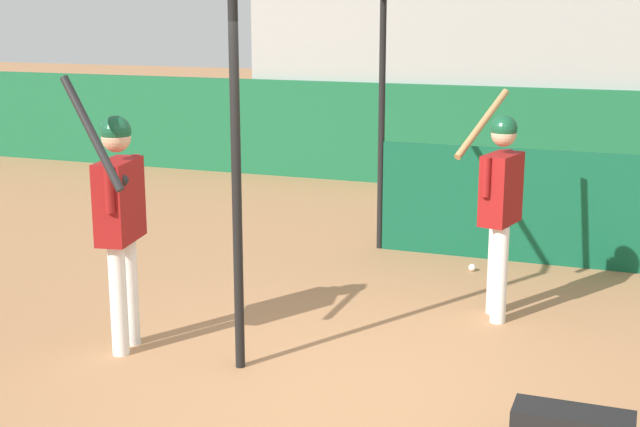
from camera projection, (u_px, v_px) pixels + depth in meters
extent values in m
plane|color=#A8754C|center=(343.00, 392.00, 6.16)|extent=(60.00, 60.00, 0.00)
cube|color=#196038|center=(511.00, 140.00, 12.67)|extent=(24.00, 0.12, 1.49)
cube|color=#9E9E99|center=(530.00, 74.00, 14.00)|extent=(8.15, 3.20, 3.14)
cube|color=#195B33|center=(307.00, 75.00, 14.04)|extent=(0.45, 0.40, 0.10)
cube|color=#195B33|center=(311.00, 60.00, 14.15)|extent=(0.45, 0.06, 0.40)
cube|color=#195B33|center=(340.00, 76.00, 13.85)|extent=(0.45, 0.40, 0.10)
cube|color=#195B33|center=(344.00, 61.00, 13.96)|extent=(0.45, 0.06, 0.40)
cube|color=#195B33|center=(374.00, 77.00, 13.66)|extent=(0.45, 0.40, 0.10)
cube|color=#195B33|center=(378.00, 61.00, 13.78)|extent=(0.45, 0.06, 0.40)
cube|color=#195B33|center=(409.00, 78.00, 13.48)|extent=(0.45, 0.40, 0.10)
cube|color=#195B33|center=(412.00, 62.00, 13.59)|extent=(0.45, 0.06, 0.40)
cube|color=#195B33|center=(444.00, 79.00, 13.29)|extent=(0.45, 0.40, 0.10)
cube|color=#195B33|center=(448.00, 63.00, 13.40)|extent=(0.45, 0.06, 0.40)
cube|color=#195B33|center=(481.00, 80.00, 13.10)|extent=(0.45, 0.40, 0.10)
cube|color=#195B33|center=(484.00, 64.00, 13.21)|extent=(0.45, 0.06, 0.40)
cube|color=#195B33|center=(519.00, 81.00, 12.91)|extent=(0.45, 0.40, 0.10)
cube|color=#195B33|center=(522.00, 64.00, 13.03)|extent=(0.45, 0.06, 0.40)
cube|color=#195B33|center=(558.00, 82.00, 12.73)|extent=(0.45, 0.40, 0.10)
cube|color=#195B33|center=(560.00, 65.00, 12.84)|extent=(0.45, 0.06, 0.40)
cube|color=#195B33|center=(598.00, 83.00, 12.54)|extent=(0.45, 0.40, 0.10)
cube|color=#195B33|center=(600.00, 66.00, 12.65)|extent=(0.45, 0.06, 0.40)
cube|color=#195B33|center=(639.00, 85.00, 12.35)|extent=(0.45, 0.40, 0.10)
cube|color=#195B33|center=(325.00, 47.00, 14.68)|extent=(0.45, 0.40, 0.10)
cube|color=#195B33|center=(329.00, 33.00, 14.79)|extent=(0.45, 0.06, 0.40)
cube|color=#195B33|center=(357.00, 48.00, 14.49)|extent=(0.45, 0.40, 0.10)
cube|color=#195B33|center=(360.00, 33.00, 14.60)|extent=(0.45, 0.06, 0.40)
cube|color=#195B33|center=(389.00, 48.00, 14.30)|extent=(0.45, 0.40, 0.10)
cube|color=#195B33|center=(392.00, 34.00, 14.42)|extent=(0.45, 0.06, 0.40)
cube|color=#195B33|center=(422.00, 49.00, 14.12)|extent=(0.45, 0.40, 0.10)
cube|color=#195B33|center=(425.00, 34.00, 14.23)|extent=(0.45, 0.06, 0.40)
cube|color=#195B33|center=(457.00, 50.00, 13.93)|extent=(0.45, 0.40, 0.10)
cube|color=#195B33|center=(460.00, 34.00, 14.04)|extent=(0.45, 0.06, 0.40)
cube|color=#195B33|center=(492.00, 50.00, 13.74)|extent=(0.45, 0.40, 0.10)
cube|color=#195B33|center=(494.00, 35.00, 13.85)|extent=(0.45, 0.06, 0.40)
cube|color=#195B33|center=(528.00, 51.00, 13.55)|extent=(0.45, 0.40, 0.10)
cube|color=#195B33|center=(530.00, 35.00, 13.67)|extent=(0.45, 0.06, 0.40)
cube|color=#195B33|center=(565.00, 51.00, 13.37)|extent=(0.45, 0.40, 0.10)
cube|color=#195B33|center=(567.00, 35.00, 13.48)|extent=(0.45, 0.06, 0.40)
cube|color=#195B33|center=(603.00, 52.00, 13.18)|extent=(0.45, 0.40, 0.10)
cube|color=#195B33|center=(605.00, 36.00, 13.29)|extent=(0.45, 0.06, 0.40)
cube|color=#195B33|center=(341.00, 22.00, 15.32)|extent=(0.45, 0.40, 0.10)
cube|color=#195B33|center=(344.00, 8.00, 15.43)|extent=(0.45, 0.06, 0.40)
cube|color=#195B33|center=(371.00, 22.00, 15.13)|extent=(0.45, 0.40, 0.10)
cube|color=#195B33|center=(375.00, 8.00, 15.24)|extent=(0.45, 0.06, 0.40)
cube|color=#195B33|center=(403.00, 22.00, 14.94)|extent=(0.45, 0.40, 0.10)
cube|color=#195B33|center=(406.00, 8.00, 15.06)|extent=(0.45, 0.06, 0.40)
cube|color=#195B33|center=(435.00, 22.00, 14.76)|extent=(0.45, 0.40, 0.10)
cube|color=#195B33|center=(438.00, 8.00, 14.87)|extent=(0.45, 0.06, 0.40)
cube|color=#195B33|center=(468.00, 23.00, 14.57)|extent=(0.45, 0.40, 0.10)
cube|color=#195B33|center=(470.00, 8.00, 14.68)|extent=(0.45, 0.06, 0.40)
cube|color=#195B33|center=(501.00, 23.00, 14.38)|extent=(0.45, 0.40, 0.10)
cube|color=#195B33|center=(504.00, 8.00, 14.49)|extent=(0.45, 0.06, 0.40)
cube|color=#195B33|center=(536.00, 23.00, 14.19)|extent=(0.45, 0.40, 0.10)
cube|color=#195B33|center=(538.00, 8.00, 14.30)|extent=(0.45, 0.06, 0.40)
cube|color=#195B33|center=(572.00, 23.00, 14.00)|extent=(0.45, 0.40, 0.10)
cube|color=#195B33|center=(574.00, 8.00, 14.12)|extent=(0.45, 0.06, 0.40)
cube|color=#195B33|center=(608.00, 23.00, 13.82)|extent=(0.45, 0.40, 0.10)
cube|color=#195B33|center=(610.00, 8.00, 13.93)|extent=(0.45, 0.06, 0.40)
cylinder|color=black|center=(237.00, 188.00, 6.28)|extent=(0.07, 0.07, 2.70)
cylinder|color=black|center=(382.00, 126.00, 9.53)|extent=(0.07, 0.07, 2.70)
cube|color=#0F5133|center=(525.00, 206.00, 9.15)|extent=(3.05, 0.03, 1.19)
cylinder|color=white|center=(500.00, 275.00, 7.42)|extent=(0.16, 0.16, 0.83)
cylinder|color=white|center=(495.00, 267.00, 7.65)|extent=(0.16, 0.16, 0.83)
cube|color=maroon|center=(501.00, 189.00, 7.38)|extent=(0.31, 0.48, 0.59)
sphere|color=tan|center=(504.00, 134.00, 7.27)|extent=(0.21, 0.21, 0.21)
sphere|color=#144C2D|center=(504.00, 128.00, 7.26)|extent=(0.22, 0.22, 0.22)
cylinder|color=maroon|center=(486.00, 177.00, 7.18)|extent=(0.08, 0.08, 0.32)
cylinder|color=maroon|center=(508.00, 169.00, 7.56)|extent=(0.08, 0.08, 0.32)
cylinder|color=#AD7F4C|center=(482.00, 124.00, 7.64)|extent=(0.34, 0.71, 0.55)
sphere|color=#AD7F4C|center=(517.00, 157.00, 7.46)|extent=(0.08, 0.08, 0.08)
cylinder|color=white|center=(130.00, 291.00, 6.94)|extent=(0.15, 0.15, 0.87)
cylinder|color=white|center=(119.00, 300.00, 6.72)|extent=(0.15, 0.15, 0.87)
cube|color=maroon|center=(119.00, 201.00, 6.66)|extent=(0.30, 0.52, 0.62)
sphere|color=tan|center=(116.00, 138.00, 6.55)|extent=(0.22, 0.22, 0.22)
sphere|color=#144C2D|center=(116.00, 131.00, 6.54)|extent=(0.23, 0.23, 0.23)
cylinder|color=maroon|center=(137.00, 176.00, 6.87)|extent=(0.08, 0.08, 0.34)
cylinder|color=maroon|center=(109.00, 190.00, 6.38)|extent=(0.08, 0.08, 0.34)
cylinder|color=black|center=(92.00, 133.00, 6.17)|extent=(0.57, 0.20, 0.78)
sphere|color=black|center=(123.00, 180.00, 6.46)|extent=(0.08, 0.08, 0.08)
sphere|color=white|center=(472.00, 268.00, 8.96)|extent=(0.07, 0.07, 0.07)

